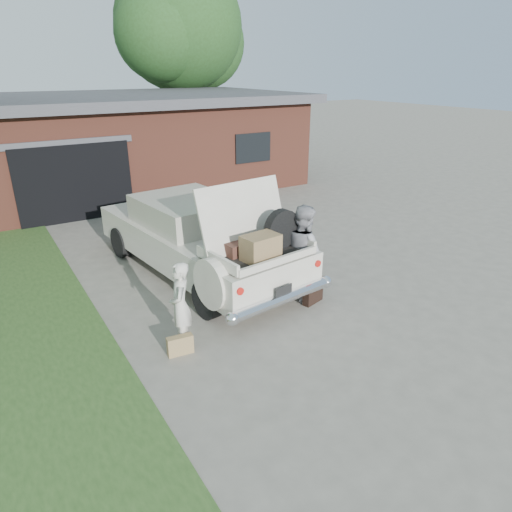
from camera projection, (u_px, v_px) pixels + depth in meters
ground at (274, 325)px, 7.97m from camera, size 90.00×90.00×0.00m
house at (122, 141)px, 16.80m from camera, size 12.80×7.80×3.30m
tree_right at (181, 32)px, 21.39m from camera, size 6.78×5.89×8.94m
sedan at (198, 236)px, 9.76m from camera, size 2.79×5.80×2.28m
woman_left at (180, 305)px, 7.15m from camera, size 0.53×0.62×1.43m
woman_right at (304, 252)px, 8.70m from camera, size 0.82×0.99×1.84m
suitcase_left at (180, 345)px, 7.12m from camera, size 0.42×0.18×0.32m
suitcase_right at (313, 294)px, 8.68m from camera, size 0.49×0.27×0.36m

